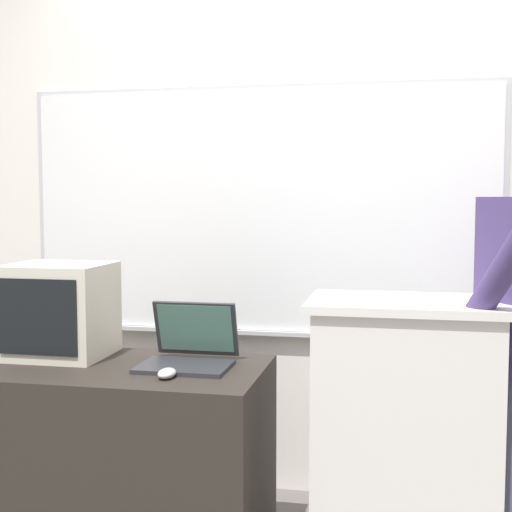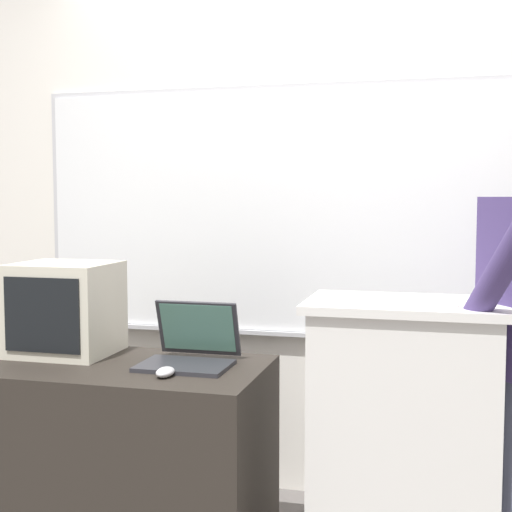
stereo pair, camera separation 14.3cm
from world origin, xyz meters
name	(u,v)px [view 2 (the right image)]	position (x,y,z in m)	size (l,w,h in m)	color
back_wall	(315,192)	(-0.01, 1.31, 1.43)	(6.40, 0.17, 2.88)	silver
lectern_podium	(403,450)	(0.46, 0.46, 0.53)	(0.68, 0.44, 1.05)	silver
side_desk	(126,463)	(-0.59, 0.43, 0.39)	(1.07, 0.62, 0.77)	#28231E
laptop	(191,348)	(-0.34, 0.50, 0.83)	(0.33, 0.32, 0.23)	#28282D
wireless_keyboard	(399,300)	(0.44, 0.40, 1.06)	(0.38, 0.12, 0.02)	beige
computer_mouse_by_laptop	(165,372)	(-0.36, 0.29, 0.79)	(0.06, 0.10, 0.03)	#BCBCC1
crt_monitor	(65,308)	(-0.90, 0.54, 0.96)	(0.39, 0.35, 0.37)	beige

